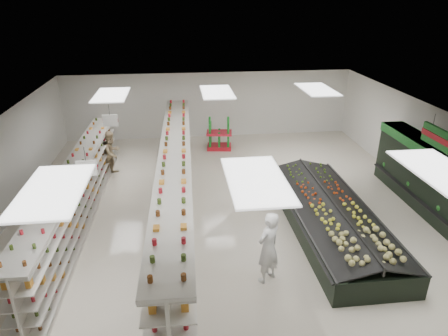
{
  "coord_description": "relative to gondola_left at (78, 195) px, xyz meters",
  "views": [
    {
      "loc": [
        -1.51,
        -11.23,
        6.64
      ],
      "look_at": [
        -0.09,
        0.86,
        1.32
      ],
      "focal_mm": 32.0,
      "sensor_mm": 36.0,
      "label": 1
    }
  ],
  "objects": [
    {
      "name": "floor",
      "position": [
        4.77,
        -0.38,
        -0.83
      ],
      "size": [
        16.0,
        16.0,
        0.0
      ],
      "primitive_type": "plane",
      "color": "beige",
      "rests_on": "ground"
    },
    {
      "name": "ceiling",
      "position": [
        4.77,
        -0.38,
        2.37
      ],
      "size": [
        14.0,
        16.0,
        0.02
      ],
      "primitive_type": "cube",
      "color": "white",
      "rests_on": "wall_back"
    },
    {
      "name": "wall_back",
      "position": [
        4.77,
        7.62,
        0.77
      ],
      "size": [
        14.0,
        0.02,
        3.2
      ],
      "primitive_type": "cube",
      "color": "silver",
      "rests_on": "floor"
    },
    {
      "name": "wall_right",
      "position": [
        11.77,
        -0.38,
        0.77
      ],
      "size": [
        0.02,
        16.0,
        3.2
      ],
      "primitive_type": "cube",
      "color": "silver",
      "rests_on": "floor"
    },
    {
      "name": "aisle_sign_near",
      "position": [
        0.97,
        -2.38,
        1.92
      ],
      "size": [
        0.52,
        0.06,
        0.75
      ],
      "color": "white",
      "rests_on": "ceiling"
    },
    {
      "name": "aisle_sign_far",
      "position": [
        0.97,
        1.62,
        1.92
      ],
      "size": [
        0.52,
        0.06,
        0.75
      ],
      "color": "white",
      "rests_on": "ceiling"
    },
    {
      "name": "gondola_left",
      "position": [
        0.0,
        0.0,
        0.0
      ],
      "size": [
        0.93,
        10.46,
        1.81
      ],
      "rotation": [
        0.0,
        0.0,
        -0.01
      ],
      "color": "silver",
      "rests_on": "floor"
    },
    {
      "name": "gondola_center",
      "position": [
        3.08,
        -0.18,
        0.19
      ],
      "size": [
        1.27,
        12.86,
        2.22
      ],
      "rotation": [
        0.0,
        0.0,
        -0.02
      ],
      "color": "silver",
      "rests_on": "floor"
    },
    {
      "name": "produce_island",
      "position": [
        7.7,
        -1.5,
        -0.38
      ],
      "size": [
        2.42,
        6.67,
        0.99
      ],
      "rotation": [
        0.0,
        0.0,
        -0.0
      ],
      "color": "black",
      "rests_on": "floor"
    },
    {
      "name": "soda_endcap",
      "position": [
        5.07,
        5.75,
        -0.12
      ],
      "size": [
        1.24,
        0.92,
        1.47
      ],
      "rotation": [
        0.0,
        0.0,
        -0.13
      ],
      "color": "#B51420",
      "rests_on": "floor"
    },
    {
      "name": "shopper_main",
      "position": [
        5.28,
        -3.65,
        0.13
      ],
      "size": [
        0.84,
        0.79,
        1.93
      ],
      "primitive_type": "imported",
      "rotation": [
        0.0,
        0.0,
        3.78
      ],
      "color": "silver",
      "rests_on": "floor"
    },
    {
      "name": "shopper_background",
      "position": [
        0.57,
        3.41,
        0.07
      ],
      "size": [
        0.92,
        1.03,
        1.8
      ],
      "primitive_type": "imported",
      "rotation": [
        0.0,
        0.0,
        1.02
      ],
      "color": "tan",
      "rests_on": "floor"
    }
  ]
}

